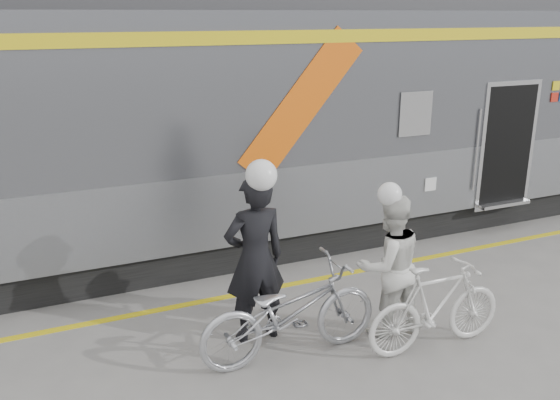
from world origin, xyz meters
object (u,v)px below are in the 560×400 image
bicycle_right (436,307)px  woman (389,266)px  man (255,259)px  bicycle_left (290,312)px

bicycle_right → woman: bearing=30.2°
woman → man: bearing=-17.3°
man → woman: size_ratio=1.16×
woman → bicycle_right: size_ratio=0.99×
man → bicycle_right: man is taller
man → bicycle_right: 2.16m
bicycle_right → man: bearing=61.1°
woman → bicycle_right: 0.72m
woman → bicycle_right: (0.30, -0.55, -0.35)m
bicycle_left → bicycle_right: 1.70m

